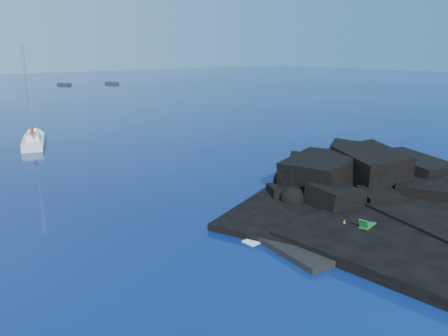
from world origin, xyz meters
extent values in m
plane|color=#030A36|center=(0.00, 0.00, 0.00)|extent=(400.00, 400.00, 0.00)
cube|color=black|center=(4.50, 0.50, 0.00)|extent=(9.08, 6.86, 0.70)
cube|color=silver|center=(5.38, 1.61, 0.38)|extent=(1.98, 1.07, 0.05)
cone|color=orange|center=(5.55, 0.30, 0.59)|extent=(0.35, 0.35, 0.49)
cube|color=#25252A|center=(29.63, 123.01, 0.00)|extent=(3.20, 5.05, 0.65)
cube|color=#2A292F|center=(43.01, 117.85, 0.00)|extent=(2.90, 5.37, 0.68)
camera|label=1|loc=(-15.59, -14.74, 10.96)|focal=35.00mm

